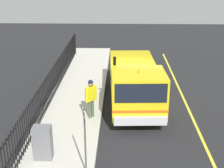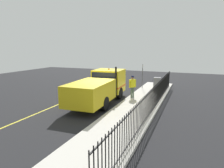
{
  "view_description": "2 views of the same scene",
  "coord_description": "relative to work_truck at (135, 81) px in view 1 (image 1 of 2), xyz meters",
  "views": [
    {
      "loc": [
        0.74,
        15.61,
        6.75
      ],
      "look_at": [
        1.16,
        0.34,
        1.01
      ],
      "focal_mm": 51.79,
      "sensor_mm": 36.0,
      "label": 1
    },
    {
      "loc": [
        6.35,
        -12.48,
        4.11
      ],
      "look_at": [
        0.72,
        1.29,
        1.38
      ],
      "focal_mm": 31.34,
      "sensor_mm": 36.0,
      "label": 2
    }
  ],
  "objects": [
    {
      "name": "lane_marking",
      "position": [
        -2.66,
        -0.75,
        -1.31
      ],
      "size": [
        0.12,
        18.51,
        0.01
      ],
      "primitive_type": "cube",
      "color": "yellow",
      "rests_on": "ground"
    },
    {
      "name": "worker_standing",
      "position": [
        2.01,
        1.66,
        -0.04
      ],
      "size": [
        0.5,
        0.54,
        1.81
      ],
      "rotation": [
        0.0,
        0.0,
        -2.24
      ],
      "color": "yellow",
      "rests_on": "sidewalk_slab"
    },
    {
      "name": "iron_fence",
      "position": [
        4.2,
        -0.75,
        -0.35
      ],
      "size": [
        0.04,
        17.52,
        1.58
      ],
      "color": "black",
      "rests_on": "sidewalk_slab"
    },
    {
      "name": "ground_plane",
      "position": [
        -0.03,
        -0.75,
        -1.31
      ],
      "size": [
        45.25,
        45.25,
        0.0
      ],
      "primitive_type": "plane",
      "color": "#232326",
      "rests_on": "ground"
    },
    {
      "name": "traffic_cone",
      "position": [
        -1.64,
        -1.05,
        -0.99
      ],
      "size": [
        0.45,
        0.45,
        0.64
      ],
      "primitive_type": "cone",
      "color": "orange",
      "rests_on": "ground"
    },
    {
      "name": "utility_cabinet",
      "position": [
        3.44,
        4.98,
        -0.51
      ],
      "size": [
        0.65,
        0.43,
        1.27
      ],
      "primitive_type": "cube",
      "color": "slate",
      "rests_on": "sidewalk_slab"
    },
    {
      "name": "street_sign",
      "position": [
        1.83,
        5.77,
        0.33
      ],
      "size": [
        0.18,
        0.49,
        2.37
      ],
      "color": "#4C4C4C",
      "rests_on": "sidewalk_slab"
    },
    {
      "name": "sidewalk_slab",
      "position": [
        3.0,
        -0.75,
        -1.23
      ],
      "size": [
        2.85,
        20.57,
        0.16
      ],
      "primitive_type": "cube",
      "color": "beige",
      "rests_on": "ground"
    },
    {
      "name": "work_truck",
      "position": [
        0.0,
        0.0,
        0.0
      ],
      "size": [
        2.63,
        6.93,
        2.72
      ],
      "rotation": [
        0.0,
        0.0,
        0.04
      ],
      "color": "yellow",
      "rests_on": "ground"
    }
  ]
}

